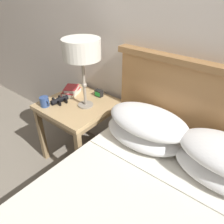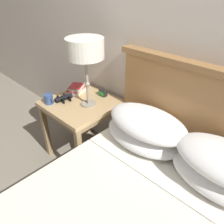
{
  "view_description": "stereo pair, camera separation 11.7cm",
  "coord_description": "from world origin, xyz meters",
  "px_view_note": "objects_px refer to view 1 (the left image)",
  "views": [
    {
      "loc": [
        0.7,
        -0.42,
        1.56
      ],
      "look_at": [
        -0.15,
        0.63,
        0.71
      ],
      "focal_mm": 35.0,
      "sensor_mm": 36.0,
      "label": 1
    },
    {
      "loc": [
        0.79,
        -0.34,
        1.56
      ],
      "look_at": [
        -0.15,
        0.63,
        0.71
      ],
      "focal_mm": 35.0,
      "sensor_mm": 36.0,
      "label": 2
    }
  ],
  "objects_px": {
    "book_on_nightstand": "(71,92)",
    "alarm_clock": "(99,93)",
    "book_stacked_on_top": "(71,89)",
    "binoculars_pair": "(60,100)",
    "nightstand": "(78,111)",
    "coffee_mug": "(45,102)",
    "table_lamp": "(82,51)"
  },
  "relations": [
    {
      "from": "table_lamp",
      "to": "alarm_clock",
      "type": "relative_size",
      "value": 8.04
    },
    {
      "from": "book_stacked_on_top",
      "to": "alarm_clock",
      "type": "distance_m",
      "value": 0.26
    },
    {
      "from": "book_on_nightstand",
      "to": "binoculars_pair",
      "type": "relative_size",
      "value": 1.25
    },
    {
      "from": "table_lamp",
      "to": "coffee_mug",
      "type": "xyz_separation_m",
      "value": [
        -0.26,
        -0.22,
        -0.43
      ]
    },
    {
      "from": "book_stacked_on_top",
      "to": "binoculars_pair",
      "type": "relative_size",
      "value": 1.14
    },
    {
      "from": "book_on_nightstand",
      "to": "alarm_clock",
      "type": "height_order",
      "value": "alarm_clock"
    },
    {
      "from": "book_stacked_on_top",
      "to": "nightstand",
      "type": "bearing_deg",
      "value": -26.2
    },
    {
      "from": "nightstand",
      "to": "binoculars_pair",
      "type": "distance_m",
      "value": 0.19
    },
    {
      "from": "book_on_nightstand",
      "to": "coffee_mug",
      "type": "distance_m",
      "value": 0.29
    },
    {
      "from": "book_stacked_on_top",
      "to": "coffee_mug",
      "type": "distance_m",
      "value": 0.29
    },
    {
      "from": "book_on_nightstand",
      "to": "alarm_clock",
      "type": "relative_size",
      "value": 2.91
    },
    {
      "from": "book_on_nightstand",
      "to": "book_stacked_on_top",
      "type": "relative_size",
      "value": 1.1
    },
    {
      "from": "binoculars_pair",
      "to": "book_stacked_on_top",
      "type": "bearing_deg",
      "value": 102.5
    },
    {
      "from": "book_stacked_on_top",
      "to": "binoculars_pair",
      "type": "distance_m",
      "value": 0.18
    },
    {
      "from": "table_lamp",
      "to": "binoculars_pair",
      "type": "height_order",
      "value": "table_lamp"
    },
    {
      "from": "book_stacked_on_top",
      "to": "alarm_clock",
      "type": "relative_size",
      "value": 2.66
    },
    {
      "from": "table_lamp",
      "to": "book_on_nightstand",
      "type": "relative_size",
      "value": 2.76
    },
    {
      "from": "nightstand",
      "to": "table_lamp",
      "type": "distance_m",
      "value": 0.56
    },
    {
      "from": "book_on_nightstand",
      "to": "book_stacked_on_top",
      "type": "height_order",
      "value": "book_stacked_on_top"
    },
    {
      "from": "nightstand",
      "to": "book_stacked_on_top",
      "type": "relative_size",
      "value": 3.28
    },
    {
      "from": "coffee_mug",
      "to": "alarm_clock",
      "type": "height_order",
      "value": "coffee_mug"
    },
    {
      "from": "table_lamp",
      "to": "alarm_clock",
      "type": "xyz_separation_m",
      "value": [
        -0.03,
        0.2,
        -0.44
      ]
    },
    {
      "from": "binoculars_pair",
      "to": "coffee_mug",
      "type": "distance_m",
      "value": 0.13
    },
    {
      "from": "nightstand",
      "to": "alarm_clock",
      "type": "relative_size",
      "value": 8.71
    },
    {
      "from": "nightstand",
      "to": "coffee_mug",
      "type": "distance_m",
      "value": 0.3
    },
    {
      "from": "book_on_nightstand",
      "to": "binoculars_pair",
      "type": "xyz_separation_m",
      "value": [
        0.04,
        -0.17,
        0.0
      ]
    },
    {
      "from": "nightstand",
      "to": "book_on_nightstand",
      "type": "bearing_deg",
      "value": 154.24
    },
    {
      "from": "alarm_clock",
      "to": "nightstand",
      "type": "bearing_deg",
      "value": -106.57
    },
    {
      "from": "alarm_clock",
      "to": "coffee_mug",
      "type": "bearing_deg",
      "value": -119.42
    },
    {
      "from": "table_lamp",
      "to": "alarm_clock",
      "type": "distance_m",
      "value": 0.48
    },
    {
      "from": "table_lamp",
      "to": "coffee_mug",
      "type": "bearing_deg",
      "value": -139.66
    },
    {
      "from": "coffee_mug",
      "to": "alarm_clock",
      "type": "relative_size",
      "value": 1.47
    }
  ]
}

